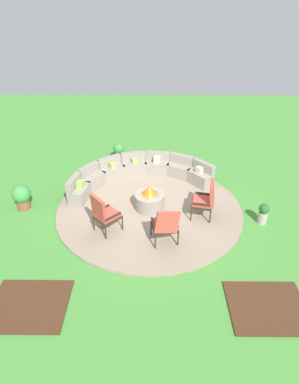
# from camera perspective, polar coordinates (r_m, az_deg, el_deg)

# --- Properties ---
(ground_plane) EXTENTS (24.00, 24.00, 0.00)m
(ground_plane) POSITION_cam_1_polar(r_m,az_deg,el_deg) (9.29, -0.01, -3.01)
(ground_plane) COLOR #478C38
(patio_circle) EXTENTS (5.21, 5.21, 0.06)m
(patio_circle) POSITION_cam_1_polar(r_m,az_deg,el_deg) (9.27, -0.01, -2.86)
(patio_circle) COLOR gray
(patio_circle) RESTS_ON ground_plane
(mulch_bed_left) EXTENTS (1.52, 1.28, 0.04)m
(mulch_bed_left) POSITION_cam_1_polar(r_m,az_deg,el_deg) (7.20, -20.33, -18.08)
(mulch_bed_left) COLOR #472B19
(mulch_bed_left) RESTS_ON ground_plane
(mulch_bed_right) EXTENTS (1.52, 1.28, 0.04)m
(mulch_bed_right) POSITION_cam_1_polar(r_m,az_deg,el_deg) (7.15, 19.91, -18.40)
(mulch_bed_right) COLOR #472B19
(mulch_bed_right) RESTS_ON ground_plane
(fire_pit) EXTENTS (0.83, 0.83, 0.71)m
(fire_pit) POSITION_cam_1_polar(r_m,az_deg,el_deg) (9.10, -0.01, -1.28)
(fire_pit) COLOR gray
(fire_pit) RESTS_ON patio_circle
(curved_stone_bench) EXTENTS (4.33, 2.37, 0.72)m
(curved_stone_bench) POSITION_cam_1_polar(r_m,az_deg,el_deg) (10.40, -2.14, 3.30)
(curved_stone_bench) COLOR gray
(curved_stone_bench) RESTS_ON patio_circle
(lounge_chair_front_left) EXTENTS (0.78, 0.81, 1.14)m
(lounge_chair_front_left) POSITION_cam_1_polar(r_m,az_deg,el_deg) (8.12, -7.97, -3.68)
(lounge_chair_front_left) COLOR #2D2319
(lounge_chair_front_left) RESTS_ON patio_circle
(lounge_chair_front_right) EXTENTS (0.70, 0.66, 1.03)m
(lounge_chair_front_right) POSITION_cam_1_polar(r_m,az_deg,el_deg) (7.73, 2.80, -5.70)
(lounge_chair_front_right) COLOR #2D2319
(lounge_chair_front_right) RESTS_ON patio_circle
(lounge_chair_back_left) EXTENTS (0.68, 0.70, 1.08)m
(lounge_chair_back_left) POSITION_cam_1_polar(r_m,az_deg,el_deg) (8.73, 9.86, -1.14)
(lounge_chair_back_left) COLOR #2D2319
(lounge_chair_back_left) RESTS_ON patio_circle
(potted_plant_0) EXTENTS (0.27, 0.27, 0.58)m
(potted_plant_0) POSITION_cam_1_polar(r_m,az_deg,el_deg) (9.11, 19.30, -3.49)
(potted_plant_0) COLOR #A89E8E
(potted_plant_0) RESTS_ON ground_plane
(potted_plant_1) EXTENTS (0.38, 0.38, 0.62)m
(potted_plant_1) POSITION_cam_1_polar(r_m,az_deg,el_deg) (11.99, -5.44, 7.24)
(potted_plant_1) COLOR #605B56
(potted_plant_1) RESTS_ON ground_plane
(potted_plant_2) EXTENTS (0.52, 0.52, 0.74)m
(potted_plant_2) POSITION_cam_1_polar(r_m,az_deg,el_deg) (9.78, -21.47, -0.66)
(potted_plant_2) COLOR brown
(potted_plant_2) RESTS_ON ground_plane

